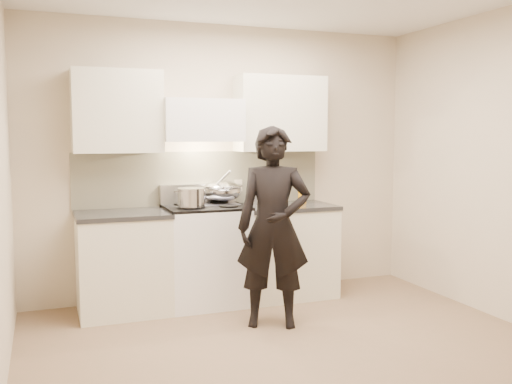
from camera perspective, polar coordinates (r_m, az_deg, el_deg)
ground_plane at (r=4.44m, az=4.08°, el=-15.59°), size 4.00×4.00×0.00m
room_shell at (r=4.45m, az=1.55°, el=5.54°), size 4.04×3.54×2.70m
stove at (r=5.49m, az=-5.01°, el=-6.25°), size 0.76×0.65×0.96m
counter_right at (r=5.77m, az=2.99°, el=-5.80°), size 0.92×0.67×0.92m
counter_left at (r=5.34m, az=-13.15°, el=-6.87°), size 0.82×0.67×0.92m
wok at (r=5.58m, az=-3.46°, el=0.13°), size 0.41×0.50×0.33m
stock_pot at (r=5.26m, az=-6.49°, el=-0.52°), size 0.35×0.32×0.17m
utensil_crock at (r=5.79m, az=-0.06°, el=-0.20°), size 0.12×0.12×0.31m
spice_jar at (r=5.83m, az=0.87°, el=-0.62°), size 0.04×0.04×0.10m
oil_glass at (r=5.83m, az=4.65°, el=-0.36°), size 0.09×0.09×0.15m
person at (r=4.79m, az=1.77°, el=-3.51°), size 0.73×0.61×1.69m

